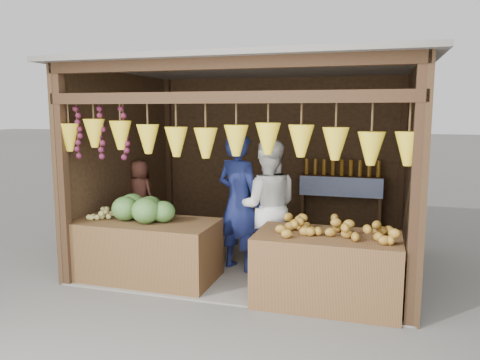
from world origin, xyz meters
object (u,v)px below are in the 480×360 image
counter_right (327,269)px  woman_standing (267,206)px  vendor_seated (140,194)px  man_standing (239,202)px  counter_left (146,250)px

counter_right → woman_standing: (-0.85, 0.80, 0.48)m
woman_standing → counter_right: bearing=122.6°
counter_right → vendor_seated: size_ratio=1.49×
man_standing → vendor_seated: size_ratio=1.76×
woman_standing → vendor_seated: (-2.10, 0.53, -0.04)m
vendor_seated → counter_right: bearing=170.5°
counter_left → counter_right: counter_right is taller
counter_left → woman_standing: 1.61m
counter_right → man_standing: bearing=148.2°
woman_standing → vendor_seated: bearing=-28.4°
man_standing → counter_left: bearing=56.2°
counter_left → man_standing: 1.31m
counter_left → vendor_seated: 1.52m
man_standing → vendor_seated: 1.84m
counter_left → vendor_seated: size_ratio=1.68×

